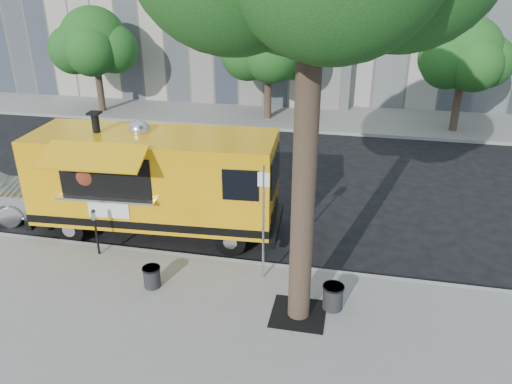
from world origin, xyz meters
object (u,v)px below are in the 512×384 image
at_px(far_tree_b, 268,44).
at_px(trash_bin_left, 152,276).
at_px(sign_post, 263,217).
at_px(parking_meter, 95,227).
at_px(far_tree_a, 94,41).
at_px(trash_bin_right, 333,296).
at_px(food_truck, 154,180).
at_px(far_tree_c, 465,53).

bearing_deg(far_tree_b, trash_bin_left, -90.00).
xyz_separation_m(sign_post, parking_meter, (-4.55, 0.20, -0.87)).
height_order(far_tree_a, trash_bin_left, far_tree_a).
relative_size(sign_post, parking_meter, 2.25).
height_order(far_tree_b, parking_meter, far_tree_b).
distance_m(trash_bin_left, trash_bin_right, 4.32).
bearing_deg(far_tree_a, trash_bin_right, -47.86).
relative_size(parking_meter, food_truck, 0.18).
distance_m(far_tree_c, food_truck, 15.76).
distance_m(far_tree_c, parking_meter, 17.82).
xyz_separation_m(far_tree_a, trash_bin_left, (9.00, -14.76, -3.34)).
bearing_deg(parking_meter, trash_bin_left, -29.11).
distance_m(parking_meter, trash_bin_right, 6.43).
relative_size(far_tree_b, parking_meter, 4.12).
height_order(parking_meter, trash_bin_right, parking_meter).
height_order(far_tree_b, trash_bin_left, far_tree_b).
bearing_deg(trash_bin_left, far_tree_b, 90.00).
distance_m(far_tree_a, food_truck, 14.46).
distance_m(food_truck, trash_bin_left, 3.31).
xyz_separation_m(trash_bin_left, trash_bin_right, (4.32, 0.04, 0.03)).
height_order(sign_post, parking_meter, sign_post).
distance_m(far_tree_a, far_tree_b, 9.01).
bearing_deg(far_tree_a, sign_post, -50.17).
height_order(parking_meter, trash_bin_left, parking_meter).
bearing_deg(trash_bin_right, far_tree_b, 105.95).
xyz_separation_m(far_tree_a, far_tree_b, (9.00, 0.40, 0.06)).
distance_m(far_tree_b, food_truck, 12.51).
bearing_deg(far_tree_c, trash_bin_left, -121.20).
bearing_deg(trash_bin_right, parking_meter, 170.37).
bearing_deg(far_tree_c, far_tree_b, 178.09).
relative_size(food_truck, trash_bin_left, 13.87).
distance_m(far_tree_b, trash_bin_left, 15.54).
relative_size(far_tree_a, far_tree_c, 1.03).
xyz_separation_m(far_tree_a, sign_post, (11.55, -13.85, -1.93)).
height_order(far_tree_c, trash_bin_left, far_tree_c).
distance_m(far_tree_a, far_tree_c, 18.00).
height_order(sign_post, food_truck, food_truck).
bearing_deg(food_truck, trash_bin_right, -31.45).
bearing_deg(sign_post, far_tree_b, 100.15).
xyz_separation_m(far_tree_c, trash_bin_left, (-9.00, -14.86, -3.28)).
height_order(far_tree_a, far_tree_b, far_tree_b).
bearing_deg(sign_post, food_truck, 151.15).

